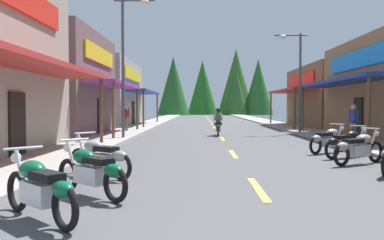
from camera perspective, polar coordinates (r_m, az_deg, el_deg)
ground at (r=32.55m, az=3.07°, el=-1.11°), size 9.09×94.18×0.10m
sidewalk_left at (r=32.84m, az=-6.99°, el=-0.91°), size 2.40×94.18×0.12m
sidewalk_right at (r=33.25m, az=13.01°, el=-0.91°), size 2.40×94.18×0.12m
centerline_dashes at (r=37.44m, az=2.80°, el=-0.63°), size 0.16×72.07×0.01m
storefront_left_middle at (r=25.92m, az=-22.26°, el=4.59°), size 10.75×9.03×5.88m
storefront_left_far at (r=37.03m, az=-13.79°, el=3.57°), size 9.22×11.65×5.54m
storefront_right_far at (r=35.15m, az=20.92°, el=2.99°), size 9.57×10.92×4.80m
streetlamp_left at (r=20.88m, az=-8.78°, el=9.53°), size 1.99×0.30×6.95m
streetlamp_right at (r=26.00m, az=14.05°, el=6.89°), size 1.99×0.30×6.06m
motorcycle_parked_right_3 at (r=12.68m, az=21.95°, el=-3.53°), size 1.86×1.24×1.04m
motorcycle_parked_right_4 at (r=14.19m, az=20.61°, el=-2.95°), size 1.86×1.23×1.04m
motorcycle_parked_right_5 at (r=15.38m, az=18.26°, el=-2.56°), size 1.75×1.39×1.04m
motorcycle_parked_left_0 at (r=6.41m, az=-20.22°, el=-8.71°), size 1.62×1.54×1.04m
motorcycle_parked_left_1 at (r=7.82m, az=-13.72°, el=-6.74°), size 1.67×1.49×1.04m
motorcycle_parked_left_2 at (r=9.88m, az=-12.57°, el=-4.94°), size 1.78×1.36×1.04m
rider_cruising_lead at (r=23.39m, az=3.61°, el=-0.56°), size 0.60×2.14×1.57m
pedestrian_by_shop at (r=26.36m, az=-9.14°, el=0.50°), size 0.54×0.37×1.76m
pedestrian_strolling at (r=20.40m, az=21.36°, el=-0.03°), size 0.39×0.52×1.75m
treeline_backdrop at (r=81.23m, az=4.14°, el=4.73°), size 22.43×11.55×12.99m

